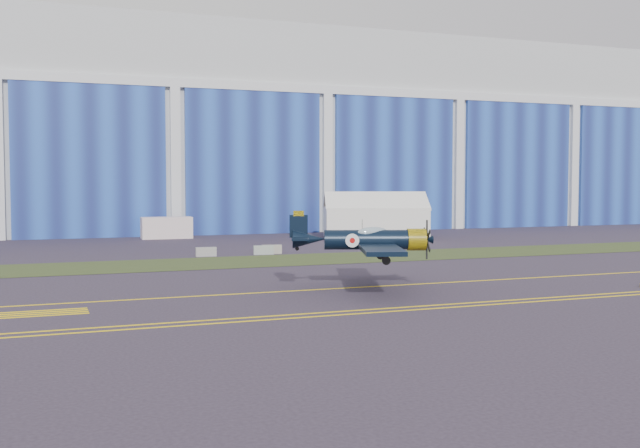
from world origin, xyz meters
name	(u,v)px	position (x,y,z in m)	size (l,w,h in m)	color
ground	(292,281)	(0.00, 0.00, 0.00)	(260.00, 260.00, 0.00)	#352C3A
grass_median	(244,262)	(0.00, 14.00, 0.02)	(260.00, 10.00, 0.02)	#475128
hangar	(151,135)	(0.00, 71.79, 14.96)	(220.00, 45.70, 30.00)	silver
taxiway_centreline	(316,290)	(0.00, -5.00, 0.01)	(200.00, 0.20, 0.02)	yellow
edge_line_near	(375,312)	(0.00, -14.50, 0.01)	(80.00, 0.20, 0.02)	yellow
edge_line_far	(368,310)	(0.00, -13.50, 0.01)	(80.00, 0.20, 0.02)	yellow
hold_short_ladder	(32,314)	(-18.00, -8.10, 0.01)	(6.00, 2.40, 0.02)	yellow
warbird	(367,240)	(3.44, -5.71, 3.37)	(14.69, 16.09, 3.93)	black
tent	(375,215)	(23.43, 35.90, 3.04)	(15.47, 13.28, 6.08)	white
shipping_container	(167,228)	(-1.98, 44.88, 1.39)	(6.40, 2.56, 2.77)	silver
tug	(298,230)	(16.18, 45.36, 0.63)	(2.16, 1.35, 1.26)	gold
barrier_a	(206,252)	(-2.17, 20.10, 0.45)	(2.00, 0.60, 0.90)	gray
barrier_b	(272,249)	(4.68, 20.44, 0.45)	(2.00, 0.60, 0.90)	#A09A8C
barrier_c	(263,250)	(3.67, 19.96, 0.45)	(2.00, 0.60, 0.90)	#949F96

